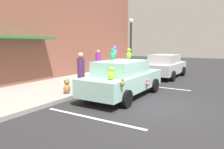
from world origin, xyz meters
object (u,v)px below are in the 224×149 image
Objects in this scene: pedestrian_near_shopfront at (81,72)px; pedestrian_walking_past at (98,63)px; parked_sedan_behind at (165,66)px; street_lamp_post at (131,41)px; teddy_bear_on_sidewalk at (67,87)px; plush_covered_car at (124,78)px.

pedestrian_walking_past is at bearing 25.37° from pedestrian_near_shopfront.
parked_sedan_behind is at bearing -62.63° from pedestrian_walking_past.
teddy_bear_on_sidewalk is at bearing -179.52° from street_lamp_post.
street_lamp_post reaches higher than pedestrian_walking_past.
street_lamp_post reaches higher than plush_covered_car.
teddy_bear_on_sidewalk is 0.17× the size of street_lamp_post.
teddy_bear_on_sidewalk is at bearing 123.84° from plush_covered_car.
pedestrian_near_shopfront is 4.79m from pedestrian_walking_past.
parked_sedan_behind is 6.71m from pedestrian_near_shopfront.
plush_covered_car reaches higher than parked_sedan_behind.
pedestrian_near_shopfront reaches higher than teddy_bear_on_sidewalk.
parked_sedan_behind is 2.53× the size of pedestrian_near_shopfront.
plush_covered_car is at bearing -156.90° from street_lamp_post.
plush_covered_car reaches higher than pedestrian_walking_past.
pedestrian_walking_past is (-2.09, 4.03, 0.13)m from parked_sedan_behind.
street_lamp_post is at bearing 23.10° from plush_covered_car.
pedestrian_near_shopfront reaches higher than parked_sedan_behind.
teddy_bear_on_sidewalk is at bearing -174.67° from pedestrian_near_shopfront.
plush_covered_car is 5.46m from street_lamp_post.
teddy_bear_on_sidewalk is at bearing -158.23° from pedestrian_walking_past.
pedestrian_near_shopfront is at bearing -154.63° from pedestrian_walking_past.
street_lamp_post is (-1.34, 1.93, 1.65)m from parked_sedan_behind.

